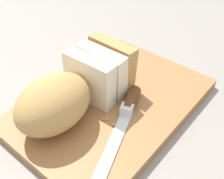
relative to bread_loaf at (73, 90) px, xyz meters
name	(u,v)px	position (x,y,z in m)	size (l,w,h in m)	color
ground_plane	(112,108)	(0.07, -0.04, -0.07)	(3.00, 3.00, 0.00)	gray
cutting_board	(112,104)	(0.07, -0.04, -0.06)	(0.41, 0.28, 0.02)	#9E6B3D
bread_loaf	(73,90)	(0.00, 0.00, 0.00)	(0.27, 0.13, 0.10)	tan
bread_knife	(126,112)	(0.05, -0.09, -0.04)	(0.26, 0.13, 0.02)	silver
crumb_near_knife	(102,115)	(0.02, -0.05, -0.05)	(0.00, 0.00, 0.00)	tan
crumb_near_loaf	(102,119)	(0.01, -0.06, -0.05)	(0.01, 0.01, 0.01)	tan
crumb_stray_left	(106,119)	(0.02, -0.07, -0.05)	(0.00, 0.00, 0.00)	tan
crumb_stray_right	(114,124)	(0.02, -0.09, -0.05)	(0.01, 0.01, 0.01)	tan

